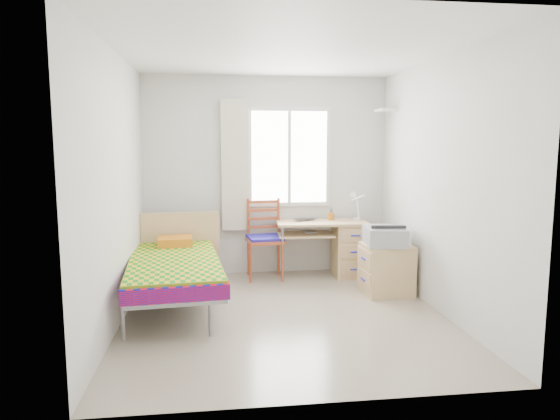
% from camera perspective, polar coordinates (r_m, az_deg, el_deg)
% --- Properties ---
extents(floor, '(3.50, 3.50, 0.00)m').
position_cam_1_polar(floor, '(5.17, 0.49, -11.92)').
color(floor, '#BCAD93').
rests_on(floor, ground).
extents(ceiling, '(3.50, 3.50, 0.00)m').
position_cam_1_polar(ceiling, '(4.95, 0.52, 17.76)').
color(ceiling, white).
rests_on(ceiling, wall_back).
extents(wall_back, '(3.20, 0.00, 3.20)m').
position_cam_1_polar(wall_back, '(6.62, -1.55, 3.89)').
color(wall_back, silver).
rests_on(wall_back, ground).
extents(wall_left, '(0.00, 3.50, 3.50)m').
position_cam_1_polar(wall_left, '(4.94, -18.24, 2.26)').
color(wall_left, silver).
rests_on(wall_left, ground).
extents(wall_right, '(0.00, 3.50, 3.50)m').
position_cam_1_polar(wall_right, '(5.35, 17.77, 2.66)').
color(wall_right, silver).
rests_on(wall_right, ground).
extents(window, '(1.10, 0.04, 1.30)m').
position_cam_1_polar(window, '(6.63, 1.06, 6.05)').
color(window, white).
rests_on(window, wall_back).
extents(curtain, '(0.35, 0.05, 1.70)m').
position_cam_1_polar(curtain, '(6.52, -5.18, 5.12)').
color(curtain, beige).
rests_on(curtain, wall_back).
extents(floating_shelf, '(0.20, 0.32, 0.03)m').
position_cam_1_polar(floating_shelf, '(6.60, 11.97, 11.10)').
color(floating_shelf, white).
rests_on(floating_shelf, wall_right).
extents(bed, '(1.12, 2.11, 0.88)m').
position_cam_1_polar(bed, '(5.51, -11.90, -6.21)').
color(bed, gray).
rests_on(bed, floor).
extents(desk, '(1.19, 0.58, 0.73)m').
position_cam_1_polar(desk, '(6.61, 7.36, -4.08)').
color(desk, tan).
rests_on(desk, floor).
extents(chair, '(0.49, 0.49, 1.03)m').
position_cam_1_polar(chair, '(6.43, -1.72, -2.75)').
color(chair, '#9D3F1E').
rests_on(chair, floor).
extents(cabinet, '(0.56, 0.50, 0.58)m').
position_cam_1_polar(cabinet, '(5.92, 12.04, -6.62)').
color(cabinet, tan).
rests_on(cabinet, floor).
extents(printer, '(0.49, 0.55, 0.21)m').
position_cam_1_polar(printer, '(5.81, 11.89, -2.86)').
color(printer, '#AAACB2').
rests_on(printer, cabinet).
extents(laptop, '(0.36, 0.30, 0.02)m').
position_cam_1_polar(laptop, '(6.50, 3.05, -1.16)').
color(laptop, black).
rests_on(laptop, desk).
extents(pen_cup, '(0.08, 0.08, 0.09)m').
position_cam_1_polar(pen_cup, '(6.62, 5.83, -0.73)').
color(pen_cup, orange).
rests_on(pen_cup, desk).
extents(task_lamp, '(0.22, 0.32, 0.40)m').
position_cam_1_polar(task_lamp, '(6.49, 8.67, 0.85)').
color(task_lamp, white).
rests_on(task_lamp, desk).
extents(book, '(0.17, 0.22, 0.02)m').
position_cam_1_polar(book, '(6.50, 2.67, -2.50)').
color(book, gray).
rests_on(book, desk).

